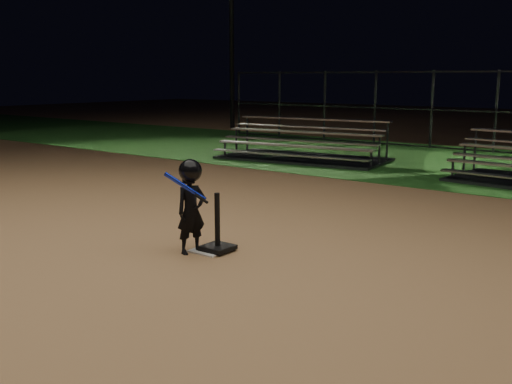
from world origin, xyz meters
name	(u,v)px	position (x,y,z in m)	size (l,w,h in m)	color
ground	(211,251)	(0.00, 0.00, 0.00)	(80.00, 80.00, 0.00)	#B28050
grass_strip	(460,164)	(0.00, 10.00, 0.01)	(60.00, 8.00, 0.01)	#20541B
home_plate	(211,250)	(0.00, 0.00, 0.01)	(0.45, 0.45, 0.02)	beige
batting_tee	(218,240)	(0.09, 0.04, 0.16)	(0.38, 0.38, 0.77)	black
child_batter	(191,204)	(-0.15, -0.20, 0.66)	(0.47, 0.60, 1.25)	black
bleacher_left	(302,152)	(-3.82, 8.17, 0.23)	(4.84, 2.80, 1.13)	#AEAEB3
backstop_fence	(496,112)	(0.00, 13.00, 1.25)	(20.08, 0.08, 2.50)	#38383D
light_pole_left	(231,15)	(-12.00, 14.94, 4.95)	(0.90, 0.53, 8.30)	#2D2D30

